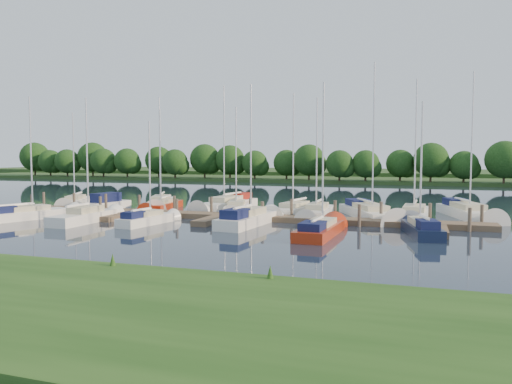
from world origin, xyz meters
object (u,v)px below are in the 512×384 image
(sailboat_n_0, at_px, (75,202))
(sailboat_n_5, at_px, (236,209))
(dock, at_px, (221,217))
(sailboat_s_2, at_px, (147,220))
(motorboat, at_px, (105,205))

(sailboat_n_0, bearing_deg, sailboat_n_5, 153.78)
(dock, xyz_separation_m, sailboat_s_2, (-4.08, -4.30, 0.12))
(sailboat_n_0, distance_m, sailboat_n_5, 18.10)
(sailboat_n_5, relative_size, sailboat_s_2, 1.22)
(sailboat_s_2, bearing_deg, sailboat_n_0, 151.78)
(dock, bearing_deg, motorboat, 165.09)
(sailboat_n_0, bearing_deg, motorboat, 131.02)
(motorboat, bearing_deg, sailboat_n_5, -164.13)
(dock, height_order, sailboat_s_2, sailboat_s_2)
(dock, height_order, motorboat, motorboat)
(sailboat_n_5, distance_m, sailboat_s_2, 10.05)
(sailboat_n_5, bearing_deg, sailboat_n_0, -18.60)
(motorboat, bearing_deg, sailboat_n_0, -17.42)
(sailboat_n_0, height_order, sailboat_s_2, sailboat_n_0)
(sailboat_n_0, height_order, sailboat_n_5, sailboat_n_0)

